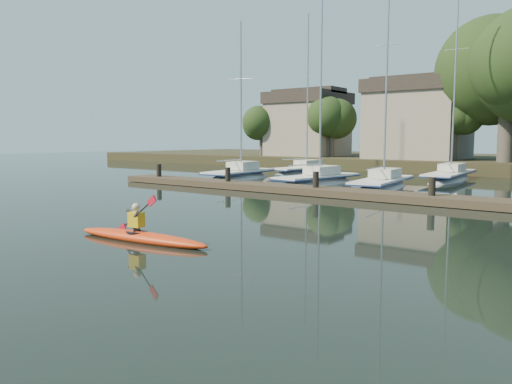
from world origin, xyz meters
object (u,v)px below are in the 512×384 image
Objects in this scene: sailboat_5 at (305,176)px; kayak at (140,235)px; sailboat_2 at (382,191)px; sailboat_1 at (317,187)px; dock at (369,195)px; sailboat_6 at (450,183)px; sailboat_0 at (240,182)px.

kayak is at bearing -62.90° from sailboat_5.
kayak is 0.35× the size of sailboat_5.
sailboat_2 is at bearing -31.18° from sailboat_5.
sailboat_1 reaches higher than kayak.
dock is 2.22× the size of sailboat_6.
sailboat_0 is 10.81m from sailboat_2.
sailboat_6 is at bearing 62.26° from sailboat_1.
sailboat_2 is 8.30m from sailboat_6.
kayak is 0.36× the size of sailboat_1.
sailboat_1 is 0.95× the size of sailboat_5.
sailboat_1 is at bearing -128.06° from sailboat_6.
sailboat_6 is (11.22, 0.91, -0.00)m from sailboat_5.
sailboat_2 is (10.80, -0.08, 0.03)m from sailboat_0.
sailboat_2 reaches higher than sailboat_1.
sailboat_5 is at bearing -178.15° from sailboat_6.
sailboat_0 is at bearing -93.02° from sailboat_5.
sailboat_5 is at bearing 105.38° from kayak.
sailboat_5 is (-9.72, 7.26, 0.00)m from sailboat_2.
sailboat_0 is at bearing 157.27° from dock.
kayak is 13.31m from dock.
sailboat_0 is at bearing -173.74° from sailboat_1.
sailboat_1 reaches higher than dock.
sailboat_2 is (-0.37, 18.32, -0.36)m from kayak.
sailboat_0 is 6.48m from sailboat_1.
kayak is at bearing -95.12° from sailboat_2.
sailboat_2 reaches higher than sailboat_0.
sailboat_0 is at bearing 115.12° from kayak.
sailboat_0 is 0.87× the size of sailboat_2.
sailboat_6 is at bearing 10.18° from sailboat_5.
sailboat_6 is (5.82, 8.23, 0.00)m from sailboat_1.
kayak is 0.14× the size of dock.
dock is 2.75× the size of sailboat_0.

